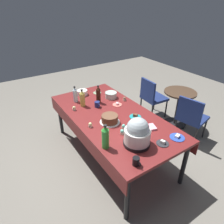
# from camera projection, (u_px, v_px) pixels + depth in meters

# --- Properties ---
(ground) EXTENTS (9.00, 9.00, 0.00)m
(ground) POSITION_uv_depth(u_px,v_px,m) (112.00, 153.00, 3.31)
(ground) COLOR slate
(potluck_table) EXTENTS (2.20, 1.10, 0.75)m
(potluck_table) POSITION_uv_depth(u_px,v_px,m) (112.00, 118.00, 2.96)
(potluck_table) COLOR maroon
(potluck_table) RESTS_ON ground
(frosted_layer_cake) EXTENTS (0.28, 0.28, 0.11)m
(frosted_layer_cake) POSITION_uv_depth(u_px,v_px,m) (110.00, 119.00, 2.73)
(frosted_layer_cake) COLOR silver
(frosted_layer_cake) RESTS_ON potluck_table
(slow_cooker) EXTENTS (0.32, 0.32, 0.35)m
(slow_cooker) POSITION_uv_depth(u_px,v_px,m) (137.00, 133.00, 2.27)
(slow_cooker) COLOR black
(slow_cooker) RESTS_ON potluck_table
(glass_salad_bowl) EXTENTS (0.20, 0.20, 0.10)m
(glass_salad_bowl) POSITION_uv_depth(u_px,v_px,m) (111.00, 95.00, 3.41)
(glass_salad_bowl) COLOR #B2C6BC
(glass_salad_bowl) RESTS_ON potluck_table
(ceramic_snack_bowl) EXTENTS (0.18, 0.18, 0.09)m
(ceramic_snack_bowl) POSITION_uv_depth(u_px,v_px,m) (82.00, 93.00, 3.52)
(ceramic_snack_bowl) COLOR silver
(ceramic_snack_bowl) RESTS_ON potluck_table
(dessert_plate_cobalt) EXTENTS (0.18, 0.18, 0.04)m
(dessert_plate_cobalt) POSITION_uv_depth(u_px,v_px,m) (177.00, 137.00, 2.45)
(dessert_plate_cobalt) COLOR #2D4CB2
(dessert_plate_cobalt) RESTS_ON potluck_table
(dessert_plate_teal) EXTENTS (0.17, 0.17, 0.05)m
(dessert_plate_teal) POSITION_uv_depth(u_px,v_px,m) (135.00, 116.00, 2.88)
(dessert_plate_teal) COLOR teal
(dessert_plate_teal) RESTS_ON potluck_table
(dessert_plate_coral) EXTENTS (0.15, 0.15, 0.04)m
(dessert_plate_coral) POSITION_uv_depth(u_px,v_px,m) (117.00, 104.00, 3.20)
(dessert_plate_coral) COLOR #E07266
(dessert_plate_coral) RESTS_ON potluck_table
(dessert_plate_charcoal) EXTENTS (0.15, 0.15, 0.05)m
(dessert_plate_charcoal) POSITION_uv_depth(u_px,v_px,m) (163.00, 143.00, 2.35)
(dessert_plate_charcoal) COLOR #2D2D33
(dessert_plate_charcoal) RESTS_ON potluck_table
(dessert_plate_sage) EXTENTS (0.15, 0.15, 0.05)m
(dessert_plate_sage) POSITION_uv_depth(u_px,v_px,m) (97.00, 92.00, 3.59)
(dessert_plate_sage) COLOR #8CA87F
(dessert_plate_sage) RESTS_ON potluck_table
(cupcake_rose) EXTENTS (0.05, 0.05, 0.07)m
(cupcake_rose) POSITION_uv_depth(u_px,v_px,m) (74.00, 108.00, 3.04)
(cupcake_rose) COLOR beige
(cupcake_rose) RESTS_ON potluck_table
(cupcake_vanilla) EXTENTS (0.05, 0.05, 0.07)m
(cupcake_vanilla) POSITION_uv_depth(u_px,v_px,m) (90.00, 125.00, 2.65)
(cupcake_vanilla) COLOR beige
(cupcake_vanilla) RESTS_ON potluck_table
(cupcake_lemon) EXTENTS (0.05, 0.05, 0.07)m
(cupcake_lemon) POSITION_uv_depth(u_px,v_px,m) (124.00, 127.00, 2.61)
(cupcake_lemon) COLOR beige
(cupcake_lemon) RESTS_ON potluck_table
(cupcake_berry) EXTENTS (0.05, 0.05, 0.07)m
(cupcake_berry) POSITION_uv_depth(u_px,v_px,m) (124.00, 99.00, 3.32)
(cupcake_berry) COLOR beige
(cupcake_berry) RESTS_ON potluck_table
(cupcake_mint) EXTENTS (0.05, 0.05, 0.07)m
(cupcake_mint) POSITION_uv_depth(u_px,v_px,m) (122.00, 132.00, 2.51)
(cupcake_mint) COLOR beige
(cupcake_mint) RESTS_ON potluck_table
(soda_bottle_cola) EXTENTS (0.07, 0.07, 0.30)m
(soda_bottle_cola) POSITION_uv_depth(u_px,v_px,m) (98.00, 95.00, 3.21)
(soda_bottle_cola) COLOR #33190F
(soda_bottle_cola) RESTS_ON potluck_table
(soda_bottle_lime_soda) EXTENTS (0.09, 0.09, 0.31)m
(soda_bottle_lime_soda) POSITION_uv_depth(u_px,v_px,m) (105.00, 137.00, 2.23)
(soda_bottle_lime_soda) COLOR green
(soda_bottle_lime_soda) RESTS_ON potluck_table
(soda_bottle_water) EXTENTS (0.07, 0.07, 0.27)m
(soda_bottle_water) POSITION_uv_depth(u_px,v_px,m) (75.00, 95.00, 3.25)
(soda_bottle_water) COLOR silver
(soda_bottle_water) RESTS_ON potluck_table
(soda_bottle_ginger_ale) EXTENTS (0.08, 0.08, 0.28)m
(soda_bottle_ginger_ale) POSITION_uv_depth(u_px,v_px,m) (82.00, 98.00, 3.11)
(soda_bottle_ginger_ale) COLOR gold
(soda_bottle_ginger_ale) RESTS_ON potluck_table
(coffee_mug_navy) EXTENTS (0.13, 0.09, 0.09)m
(coffee_mug_navy) POSITION_uv_depth(u_px,v_px,m) (97.00, 104.00, 3.12)
(coffee_mug_navy) COLOR navy
(coffee_mug_navy) RESTS_ON potluck_table
(coffee_mug_black) EXTENTS (0.12, 0.08, 0.09)m
(coffee_mug_black) POSITION_uv_depth(u_px,v_px,m) (136.00, 161.00, 2.04)
(coffee_mug_black) COLOR black
(coffee_mug_black) RESTS_ON potluck_table
(paper_napkin_stack) EXTENTS (0.18, 0.18, 0.02)m
(paper_napkin_stack) POSITION_uv_depth(u_px,v_px,m) (150.00, 127.00, 2.63)
(paper_napkin_stack) COLOR pink
(paper_napkin_stack) RESTS_ON potluck_table
(maroon_chair_left) EXTENTS (0.47, 0.47, 0.85)m
(maroon_chair_left) POSITION_uv_depth(u_px,v_px,m) (152.00, 96.00, 4.10)
(maroon_chair_left) COLOR navy
(maroon_chair_left) RESTS_ON ground
(maroon_chair_right) EXTENTS (0.52, 0.52, 0.85)m
(maroon_chair_right) POSITION_uv_depth(u_px,v_px,m) (191.00, 116.00, 3.40)
(maroon_chair_right) COLOR navy
(maroon_chair_right) RESTS_ON ground
(round_cafe_table) EXTENTS (0.60, 0.60, 0.72)m
(round_cafe_table) POSITION_uv_depth(u_px,v_px,m) (179.00, 102.00, 3.84)
(round_cafe_table) COLOR #473323
(round_cafe_table) RESTS_ON ground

